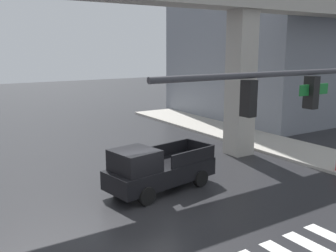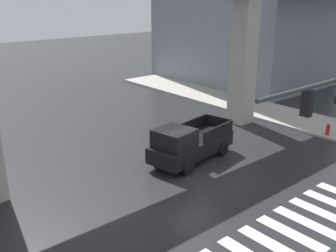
# 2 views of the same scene
# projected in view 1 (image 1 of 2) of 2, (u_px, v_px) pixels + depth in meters

# --- Properties ---
(ground_plane) EXTENTS (120.00, 120.00, 0.00)m
(ground_plane) POSITION_uv_depth(u_px,v_px,m) (153.00, 207.00, 15.15)
(ground_plane) COLOR #232326
(elevated_overpass) EXTENTS (51.61, 1.97, 9.49)m
(elevated_overpass) POSITION_uv_depth(u_px,v_px,m) (106.00, 7.00, 16.85)
(elevated_overpass) COLOR #ADA89E
(elevated_overpass) RESTS_ON ground
(sidewalk_east) EXTENTS (4.00, 36.00, 0.15)m
(sidewalk_east) POSITION_uv_depth(u_px,v_px,m) (303.00, 152.00, 22.86)
(sidewalk_east) COLOR #ADA89E
(sidewalk_east) RESTS_ON ground
(pickup_truck) EXTENTS (5.35, 2.74, 2.08)m
(pickup_truck) POSITION_uv_depth(u_px,v_px,m) (156.00, 170.00, 16.63)
(pickup_truck) COLOR black
(pickup_truck) RESTS_ON ground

